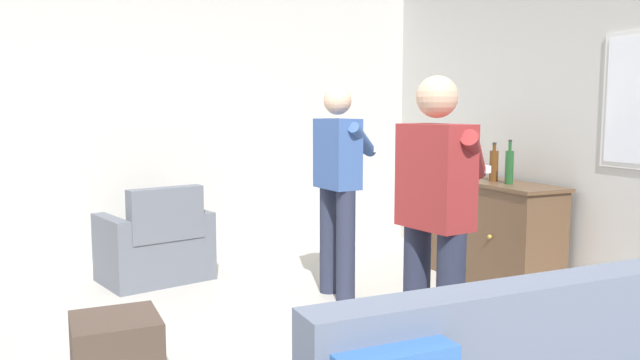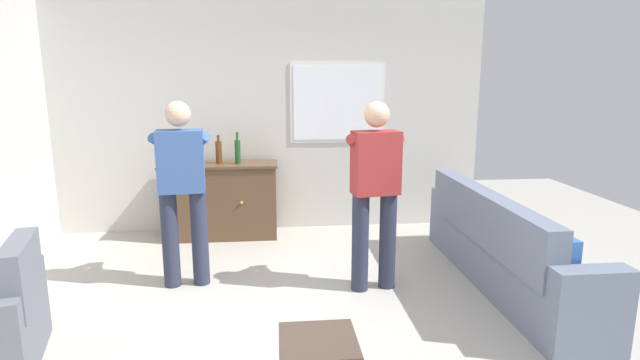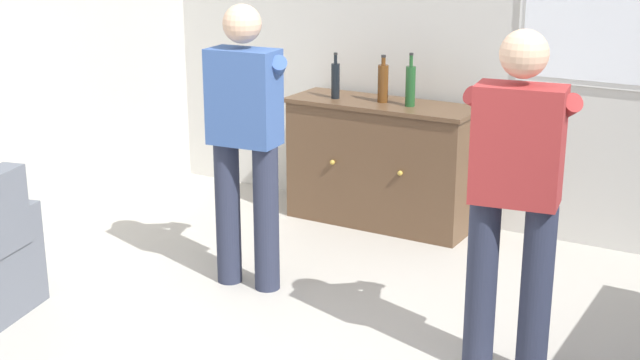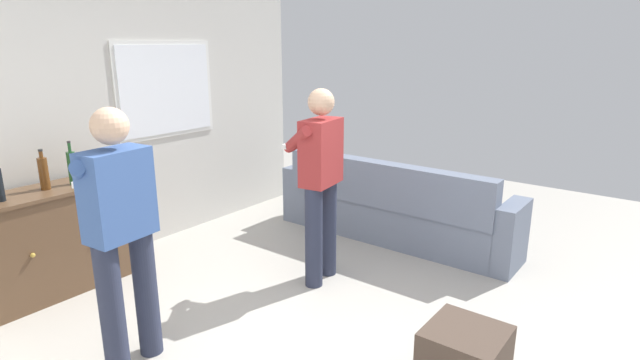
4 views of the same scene
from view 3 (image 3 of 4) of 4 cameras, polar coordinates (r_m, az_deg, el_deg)
wall_back_with_window at (r=6.23m, az=11.05°, el=9.51°), size 5.20×0.15×2.80m
sideboard_cabinet at (r=6.35m, az=3.91°, el=1.08°), size 1.35×0.49×0.89m
bottle_wine_green at (r=6.21m, az=4.06°, el=6.24°), size 0.07×0.07×0.33m
bottle_liquor_amber at (r=6.10m, az=5.81°, el=6.06°), size 0.07×0.07×0.36m
bottle_spirits_clear at (r=6.33m, az=1.00°, el=6.42°), size 0.06×0.06×0.33m
person_standing_left at (r=5.16m, az=-4.77°, el=2.97°), size 0.56×0.49×1.68m
person_standing_right at (r=4.21m, az=12.40°, el=-0.63°), size 0.55×0.50×1.68m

